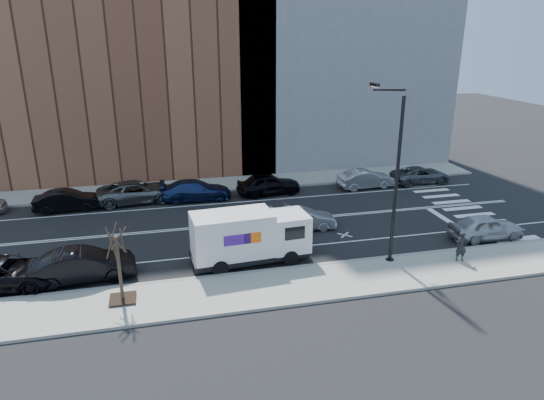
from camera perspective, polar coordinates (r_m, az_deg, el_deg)
name	(u,v)px	position (r m, az deg, el deg)	size (l,w,h in m)	color
ground	(240,224)	(31.93, -3.73, -2.84)	(120.00, 120.00, 0.00)	black
sidewalk_near	(271,288)	(24.10, -0.09, -10.33)	(44.00, 3.60, 0.15)	gray
sidewalk_far	(222,184)	(40.11, -5.88, 1.86)	(44.00, 3.60, 0.15)	gray
curb_near	(263,271)	(25.64, -1.03, -8.38)	(44.00, 0.25, 0.17)	gray
curb_far	(225,191)	(38.41, -5.52, 1.09)	(44.00, 0.25, 0.17)	gray
crosswalk	(457,205)	(37.80, 20.91, -0.55)	(3.00, 14.00, 0.01)	white
road_markings	(240,224)	(31.92, -3.73, -2.84)	(40.00, 8.60, 0.01)	white
bldg_brick	(112,44)	(44.94, -18.26, 17.06)	(26.00, 10.00, 22.00)	brown
bldg_concrete	(337,20)	(47.88, 7.67, 20.28)	(20.00, 10.00, 26.00)	slate
streetlight	(393,171)	(26.15, 14.04, 3.37)	(0.44, 4.02, 9.34)	black
street_tree	(120,275)	(23.41, -17.44, -8.41)	(1.20, 1.20, 3.75)	black
fedex_van	(249,236)	(26.17, -2.69, -4.27)	(6.57, 2.67, 2.94)	black
far_parked_b	(68,200)	(36.95, -22.91, -0.04)	(1.57, 4.51, 1.49)	black
far_parked_c	(137,192)	(37.08, -15.61, 0.93)	(2.62, 5.68, 1.58)	#55595E
far_parked_d	(196,190)	(36.65, -8.96, 1.16)	(2.12, 5.22, 1.52)	navy
far_parked_e	(269,184)	(37.44, -0.40, 1.90)	(1.97, 4.89, 1.66)	black
far_parked_f	(366,179)	(39.76, 10.97, 2.45)	(1.58, 4.53, 1.49)	#A09FA3
far_parked_g	(420,175)	(42.22, 17.07, 2.84)	(2.25, 4.89, 1.36)	#4D5055
driving_sedan	(303,219)	(30.94, 3.72, -2.23)	(1.43, 4.09, 1.35)	#9C9CA0
near_parked_rear_a	(83,266)	(26.33, -21.33, -7.19)	(1.77, 5.08, 1.67)	black
near_parked_rear_b	(4,273)	(27.38, -29.00, -7.51)	(2.54, 5.51, 1.53)	black
near_parked_front	(486,227)	(32.08, 23.86, -2.94)	(1.81, 4.50, 1.53)	#B4B4B9
pedestrian	(462,247)	(28.17, 21.40, -5.13)	(0.61, 0.40, 1.67)	black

